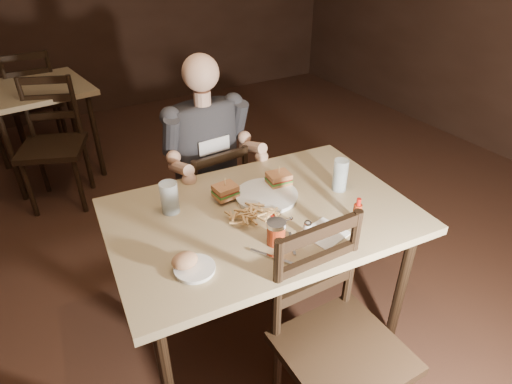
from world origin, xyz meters
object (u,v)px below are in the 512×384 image
chair_far (209,204)px  chair_near (343,352)px  glass_right (340,175)px  side_plate (195,269)px  bg_chair_far (34,101)px  diner (208,138)px  hot_sauce (357,210)px  bg_table (35,98)px  bg_chair_near (52,147)px  dinner_plate (266,196)px  glass_left (170,198)px  syrup_dispenser (276,233)px  main_table (262,225)px

chair_far → chair_near: chair_near is taller
glass_right → side_plate: bearing=-167.7°
glass_right → side_plate: (-0.83, -0.18, -0.07)m
chair_near → bg_chair_far: bearing=101.0°
diner → hot_sauce: bearing=-75.9°
bg_table → side_plate: 2.63m
bg_chair_far → chair_near: bearing=98.1°
bg_chair_near → side_plate: 2.11m
dinner_plate → glass_left: bearing=164.6°
bg_table → chair_near: 3.10m
chair_near → hot_sauce: (0.31, 0.33, 0.35)m
diner → glass_right: size_ratio=5.61×
side_plate → dinner_plate: bearing=30.9°
hot_sauce → side_plate: hot_sauce is taller
bg_chair_near → diner: 1.49m
bg_table → dinner_plate: dinner_plate is taller
bg_chair_near → hot_sauce: bearing=-43.8°
dinner_plate → diner: bearing=95.3°
bg_table → chair_near: bearing=-77.1°
chair_near → syrup_dispenser: (-0.07, 0.38, 0.35)m
glass_right → bg_chair_near: bearing=120.4°
bg_table → side_plate: (0.27, -2.62, 0.10)m
hot_sauce → syrup_dispenser: 0.38m
bg_chair_near → bg_table: bearing=111.1°
bg_table → glass_right: glass_right is taller
dinner_plate → chair_far: bearing=95.2°
side_plate → chair_near: bearing=-43.4°
hot_sauce → bg_chair_near: bearing=115.2°
diner → dinner_plate: bearing=-88.4°
bg_chair_far → dinner_plate: bg_chair_far is taller
syrup_dispenser → glass_right: bearing=26.2°
bg_chair_far → side_plate: (0.27, -3.17, 0.30)m
chair_near → dinner_plate: (0.07, 0.69, 0.30)m
bg_chair_near → dinner_plate: bg_chair_near is taller
dinner_plate → chair_near: bearing=-96.1°
chair_near → diner: bearing=88.9°
chair_near → glass_left: chair_near is taller
diner → hot_sauce: diner is taller
chair_near → glass_right: 0.80m
bg_table → hot_sauce: (1.00, -2.68, 0.15)m
main_table → syrup_dispenser: bearing=-105.9°
chair_near → dinner_plate: size_ratio=3.31×
main_table → bg_table: 2.51m
bg_table → chair_far: chair_far is taller
main_table → dinner_plate: (0.08, 0.09, 0.08)m
glass_right → side_plate: glass_right is taller
chair_far → bg_chair_near: bearing=-62.9°
chair_near → side_plate: (-0.42, 0.40, 0.30)m
diner → dinner_plate: diner is taller
bg_chair_far → syrup_dispenser: 3.26m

